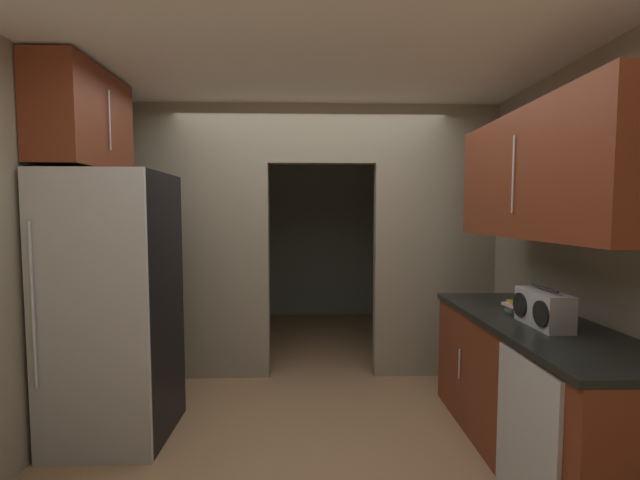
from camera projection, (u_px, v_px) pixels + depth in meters
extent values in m
plane|color=#93704C|center=(311.00, 456.00, 2.61)|extent=(20.00, 20.00, 0.00)
cube|color=silver|center=(310.00, 65.00, 2.83)|extent=(3.94, 6.64, 0.06)
cube|color=gray|center=(196.00, 243.00, 3.81)|extent=(1.37, 0.12, 2.59)
cube|color=gray|center=(434.00, 243.00, 3.88)|extent=(1.15, 0.12, 2.59)
cube|color=gray|center=(322.00, 134.00, 3.78)|extent=(1.02, 0.12, 0.55)
cube|color=gray|center=(310.00, 232.00, 6.22)|extent=(3.54, 0.10, 2.59)
cube|color=gray|center=(172.00, 236.00, 4.99)|extent=(0.10, 2.39, 2.59)
cube|color=gray|center=(446.00, 236.00, 5.08)|extent=(0.10, 2.39, 2.59)
cube|color=black|center=(115.00, 306.00, 2.81)|extent=(0.74, 0.67, 1.86)
cube|color=#B7BABC|center=(88.00, 319.00, 2.46)|extent=(0.74, 0.03, 1.86)
cylinder|color=#B7BABC|center=(33.00, 306.00, 2.42)|extent=(0.02, 0.02, 1.02)
cube|color=maroon|center=(534.00, 393.00, 2.57)|extent=(0.65, 1.80, 0.86)
cube|color=black|center=(537.00, 324.00, 2.54)|extent=(0.69, 1.80, 0.04)
cylinder|color=#B7BABC|center=(515.00, 419.00, 2.16)|extent=(0.01, 0.01, 0.22)
cylinder|color=#B7BABC|center=(459.00, 364.00, 2.95)|extent=(0.01, 0.01, 0.22)
cube|color=#B7BABC|center=(525.00, 440.00, 2.06)|extent=(0.02, 0.56, 0.84)
cube|color=maroon|center=(542.00, 174.00, 2.48)|extent=(0.34, 1.62, 0.79)
cylinder|color=#B7BABC|center=(513.00, 174.00, 2.47)|extent=(0.01, 0.01, 0.47)
cube|color=maroon|center=(83.00, 120.00, 2.80)|extent=(0.34, 0.81, 0.69)
cylinder|color=#B7BABC|center=(110.00, 120.00, 2.81)|extent=(0.01, 0.01, 0.41)
cube|color=#B2B2B7|center=(544.00, 309.00, 2.41)|extent=(0.16, 0.38, 0.21)
cylinder|color=#262626|center=(544.00, 288.00, 2.40)|extent=(0.02, 0.27, 0.02)
cylinder|color=black|center=(541.00, 314.00, 2.29)|extent=(0.01, 0.15, 0.15)
cylinder|color=black|center=(520.00, 305.00, 2.52)|extent=(0.01, 0.15, 0.15)
cube|color=#388C47|center=(518.00, 311.00, 2.76)|extent=(0.14, 0.14, 0.02)
cube|color=#8C3893|center=(518.00, 308.00, 2.75)|extent=(0.14, 0.14, 0.02)
cube|color=beige|center=(516.00, 305.00, 2.76)|extent=(0.14, 0.18, 0.02)
cube|color=gold|center=(518.00, 303.00, 2.75)|extent=(0.10, 0.14, 0.02)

